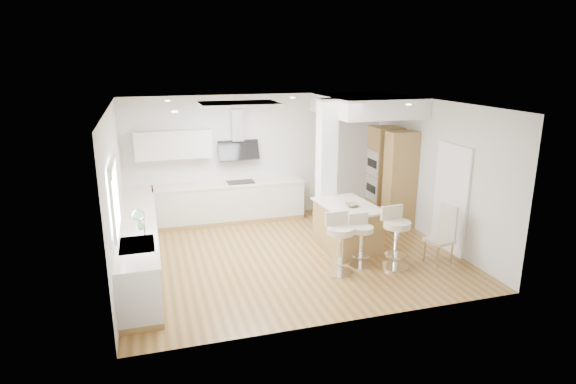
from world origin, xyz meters
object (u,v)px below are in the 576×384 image
object	(u,v)px
bar_stool_a	(340,240)
peninsula	(347,226)
dining_chair	(444,232)
bar_stool_b	(361,238)
bar_stool_c	(396,234)

from	to	relation	value
bar_stool_a	peninsula	bearing A→B (deg)	58.50
peninsula	dining_chair	world-z (taller)	dining_chair
bar_stool_a	bar_stool_b	bearing A→B (deg)	18.44
peninsula	dining_chair	distance (m)	1.79
bar_stool_b	dining_chair	bearing A→B (deg)	-11.44
peninsula	bar_stool_a	bearing A→B (deg)	-123.80
bar_stool_a	bar_stool_c	bearing A→B (deg)	-5.54
bar_stool_c	dining_chair	xyz separation A→B (m)	(0.93, -0.05, -0.05)
bar_stool_b	bar_stool_c	bearing A→B (deg)	-24.27
dining_chair	bar_stool_c	bearing A→B (deg)	164.98
peninsula	dining_chair	size ratio (longest dim) A/B	1.39
bar_stool_c	peninsula	bearing A→B (deg)	104.06
bar_stool_b	bar_stool_c	distance (m)	0.60
peninsula	bar_stool_a	xyz separation A→B (m)	(-0.60, -1.06, 0.16)
bar_stool_a	bar_stool_c	xyz separation A→B (m)	(1.02, -0.06, 0.02)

